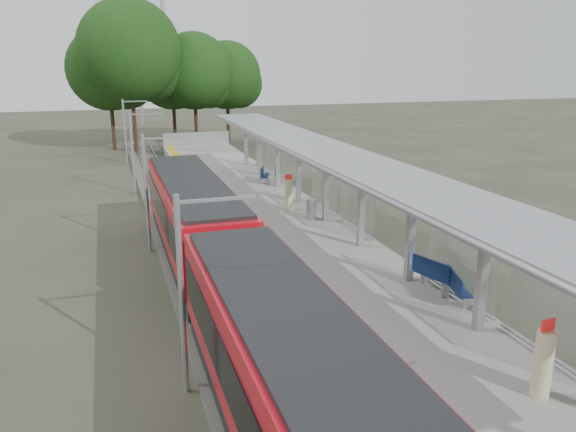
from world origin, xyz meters
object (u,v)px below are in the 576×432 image
object	(u,v)px
info_pillar_far	(289,194)
litter_bin	(311,209)
info_pillar_near	(543,363)
bench_near	(457,286)
bench_far	(264,174)
bench_mid	(434,274)
train	(227,272)

from	to	relation	value
info_pillar_far	litter_bin	bearing A→B (deg)	-60.74
info_pillar_near	bench_near	bearing A→B (deg)	68.84
bench_near	bench_far	distance (m)	19.66
info_pillar_near	bench_far	bearing A→B (deg)	81.51
bench_mid	bench_near	bearing A→B (deg)	-98.47
bench_far	info_pillar_far	distance (m)	6.96
info_pillar_far	bench_far	bearing A→B (deg)	101.32
train	info_pillar_far	xyz separation A→B (m)	(5.46, 10.51, -0.25)
bench_near	litter_bin	size ratio (longest dim) A/B	1.56
train	litter_bin	world-z (taller)	train
info_pillar_far	litter_bin	distance (m)	2.16
bench_near	bench_mid	bearing A→B (deg)	115.65
info_pillar_near	litter_bin	size ratio (longest dim) A/B	1.93
bench_mid	info_pillar_far	size ratio (longest dim) A/B	0.90
bench_near	bench_far	size ratio (longest dim) A/B	1.04
info_pillar_far	bench_mid	bearing A→B (deg)	-67.09
train	info_pillar_near	xyz separation A→B (m)	(5.81, -7.35, -0.21)
bench_mid	litter_bin	distance (m)	9.59
bench_far	info_pillar_far	size ratio (longest dim) A/B	0.81
bench_mid	litter_bin	world-z (taller)	bench_mid
bench_near	info_pillar_far	xyz separation A→B (m)	(-1.56, 12.71, 0.27)
bench_far	litter_bin	bearing A→B (deg)	-68.90
bench_far	train	bearing A→B (deg)	-87.41
bench_mid	info_pillar_far	bearing A→B (deg)	79.26
bench_near	litter_bin	distance (m)	10.68
bench_mid	litter_bin	bearing A→B (deg)	77.85
litter_bin	info_pillar_far	bearing A→B (deg)	103.14
bench_far	info_pillar_far	xyz separation A→B (m)	(-0.58, -6.93, 0.29)
bench_far	info_pillar_far	bearing A→B (deg)	-73.10
train	bench_near	bearing A→B (deg)	-17.44
bench_far	info_pillar_near	distance (m)	24.79
litter_bin	bench_far	bearing A→B (deg)	89.39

